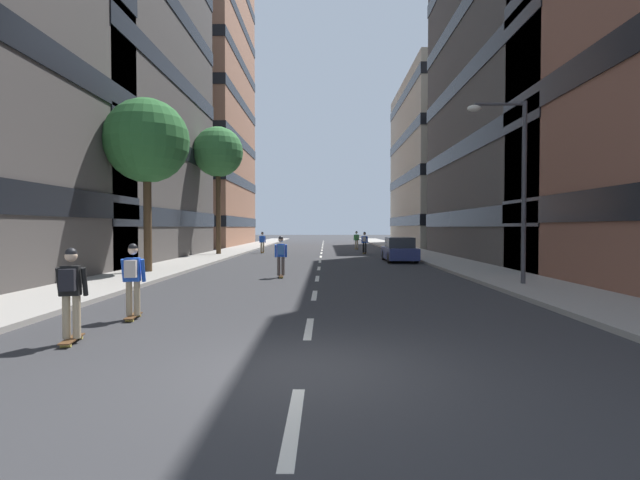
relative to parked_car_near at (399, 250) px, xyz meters
The scene contains 18 objects.
ground_plane 10.12m from the parked_car_near, 119.59° to the left, with size 191.55×191.55×0.00m, color #333335.
sidewalk_left 18.06m from the parked_car_near, 134.95° to the left, with size 3.15×87.79×0.14m, color #9E9991.
sidewalk_right 13.09m from the parked_car_near, 77.73° to the left, with size 3.15×87.79×0.14m, color #9E9991.
lane_markings 11.07m from the parked_car_near, 116.83° to the left, with size 0.16×72.20×0.01m.
building_left_mid 24.88m from the parked_car_near, behind, with size 13.69×19.84×27.41m.
building_left_far 38.11m from the parked_car_near, 128.74° to the left, with size 13.69×19.72×36.69m.
building_right_mid 15.58m from the parked_car_near, ahead, with size 13.69×22.71×22.84m.
building_right_far 29.94m from the parked_car_near, 67.06° to the left, with size 13.69×21.37×19.10m.
parked_car_near is the anchor object (origin of this frame).
street_tree_near 16.19m from the parked_car_near, 146.53° to the right, with size 3.80×3.80×7.84m.
street_tree_mid 15.82m from the parked_car_near, 154.26° to the left, with size 3.75×3.75×9.57m.
streetlamp_right 13.59m from the parked_car_near, 80.84° to the right, with size 2.13×0.30×6.50m.
skater_0 9.01m from the parked_car_near, 99.46° to the left, with size 0.57×0.92×1.78m.
skater_1 11.77m from the parked_car_near, 123.81° to the right, with size 0.55×0.92×1.78m.
skater_2 23.49m from the parked_car_near, 113.45° to the right, with size 0.56×0.92×1.78m.
skater_3 14.02m from the parked_car_near, 135.04° to the left, with size 0.53×0.90×1.78m.
skater_4 16.76m from the parked_car_near, 95.58° to the left, with size 0.56×0.92×1.78m.
skater_5 21.26m from the parked_car_near, 115.47° to the right, with size 0.55×0.92×1.78m.
Camera 1 is at (0.36, -7.28, 2.16)m, focal length 27.23 mm.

